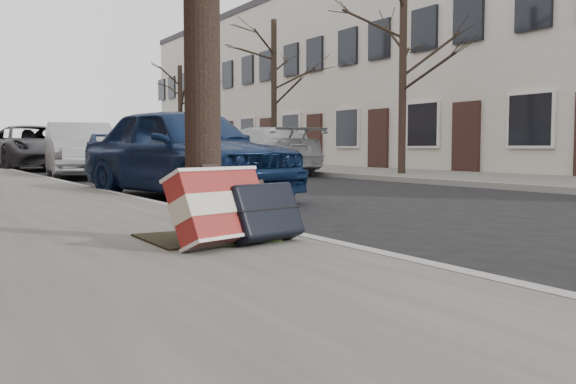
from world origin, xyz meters
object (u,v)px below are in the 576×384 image
suitcase_red (220,208)px  car_near_mid (80,150)px  suitcase_navy (264,212)px  car_near_front (185,152)px

suitcase_red → car_near_mid: size_ratio=0.16×
suitcase_red → suitcase_navy: (0.35, 0.01, -0.05)m
suitcase_navy → car_near_mid: size_ratio=0.13×
suitcase_red → car_near_mid: (1.96, 13.25, 0.34)m
suitcase_red → car_near_front: (1.87, 5.48, 0.35)m
suitcase_red → car_near_front: size_ratio=0.16×
car_near_front → car_near_mid: 7.77m
car_near_front → car_near_mid: (0.09, 7.77, -0.01)m
suitcase_red → suitcase_navy: suitcase_red is taller
suitcase_red → car_near_mid: car_near_mid is taller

